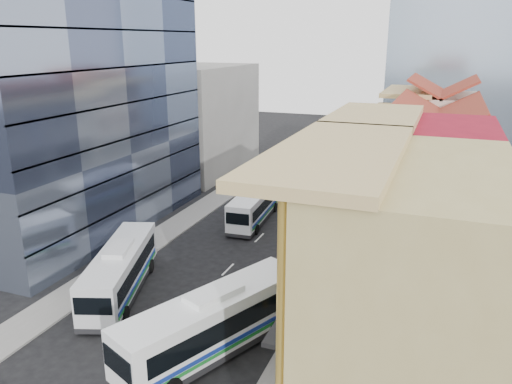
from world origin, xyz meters
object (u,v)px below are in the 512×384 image
at_px(bus_left_near, 120,269).
at_px(bus_right, 215,321).
at_px(bus_left_far, 255,204).
at_px(office_tower, 68,66).
at_px(shophouse_tan, 410,288).

xyz_separation_m(bus_left_near, bus_right, (9.19, -3.96, 0.17)).
distance_m(bus_left_far, bus_right, 21.88).
distance_m(office_tower, bus_left_far, 21.25).
bearing_deg(bus_left_near, bus_left_far, 59.12).
relative_size(shophouse_tan, bus_left_far, 1.31).
relative_size(office_tower, bus_left_far, 2.82).
xyz_separation_m(office_tower, bus_left_far, (15.00, 7.06, -13.29)).
xyz_separation_m(office_tower, bus_left_near, (11.53, -10.10, -13.19)).
distance_m(shophouse_tan, bus_left_near, 20.30).
bearing_deg(bus_right, shophouse_tan, 24.22).
bearing_deg(shophouse_tan, bus_left_near, 168.69).
height_order(shophouse_tan, bus_right, shophouse_tan).
relative_size(shophouse_tan, bus_left_near, 1.24).
distance_m(bus_left_near, bus_right, 10.01).
relative_size(bus_left_near, bus_right, 0.92).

